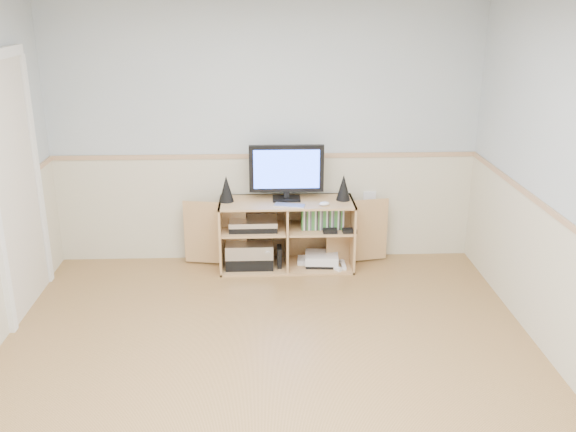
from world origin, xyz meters
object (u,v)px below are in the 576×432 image
object	(u,v)px
keyboard	(290,205)
game_consoles	(320,259)
media_cabinet	(286,231)
monitor	(286,170)

from	to	relation	value
keyboard	game_consoles	xyz separation A→B (m)	(0.30, 0.13, -0.59)
media_cabinet	monitor	distance (m)	0.60
media_cabinet	keyboard	distance (m)	0.38
media_cabinet	keyboard	world-z (taller)	keyboard
media_cabinet	game_consoles	bearing A→B (deg)	-11.99
game_consoles	keyboard	bearing A→B (deg)	-157.00
media_cabinet	keyboard	bearing A→B (deg)	-84.14
monitor	keyboard	world-z (taller)	monitor
media_cabinet	monitor	world-z (taller)	monitor
monitor	keyboard	size ratio (longest dim) A/B	2.48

